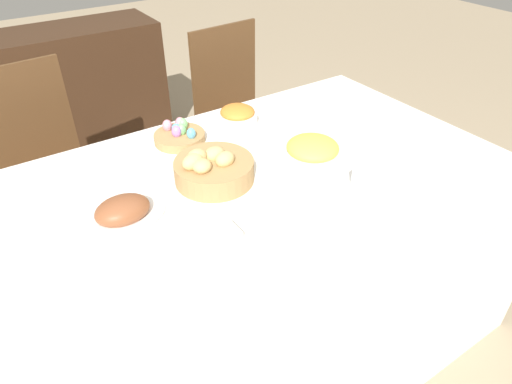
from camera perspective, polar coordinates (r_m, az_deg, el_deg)
The scene contains 16 objects.
ground_plane at distance 2.08m, azimuth -0.66°, elevation -17.17°, with size 12.00×12.00×0.00m, color tan.
dining_table at distance 1.79m, azimuth -0.74°, elevation -9.58°, with size 1.90×1.16×0.78m.
chair_far_right at distance 2.61m, azimuth -2.28°, elevation 9.70°, with size 0.46×0.46×0.98m.
chair_far_left at distance 2.32m, azimuth -24.86°, elevation 2.52°, with size 0.46×0.46×0.98m.
sideboard at distance 3.30m, azimuth -23.57°, elevation 10.68°, with size 1.37×0.44×0.85m.
bread_basket at distance 1.55m, azimuth -5.43°, elevation 2.92°, with size 0.27×0.27×0.12m.
egg_basket at distance 1.81m, azimuth -9.54°, elevation 7.03°, with size 0.20×0.20×0.08m.
ham_platter at distance 1.44m, azimuth -16.31°, elevation -2.36°, with size 0.26×0.18×0.08m.
pineapple_bowl at distance 1.62m, azimuth 7.03°, elevation 4.70°, with size 0.22×0.22×0.11m.
carrot_bowl at distance 1.92m, azimuth -2.33°, elevation 9.51°, with size 0.17×0.17×0.08m.
dinner_plate at distance 1.34m, azimuth 10.83°, elevation -5.95°, with size 0.25×0.25×0.01m.
fork at distance 1.26m, azimuth 5.81°, elevation -8.61°, with size 0.02×0.20×0.00m.
knife at distance 1.43m, azimuth 15.20°, elevation -3.72°, with size 0.02×0.20×0.00m.
spoon at distance 1.45m, azimuth 16.02°, elevation -3.28°, with size 0.02×0.20×0.00m.
drinking_cup at distance 1.55m, azimuth 13.09°, elevation 1.59°, with size 0.07×0.07×0.07m.
butter_dish at distance 1.31m, azimuth -4.54°, elevation -5.66°, with size 0.11×0.07×0.03m.
Camera 1 is at (-0.68, -1.06, 1.66)m, focal length 32.00 mm.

